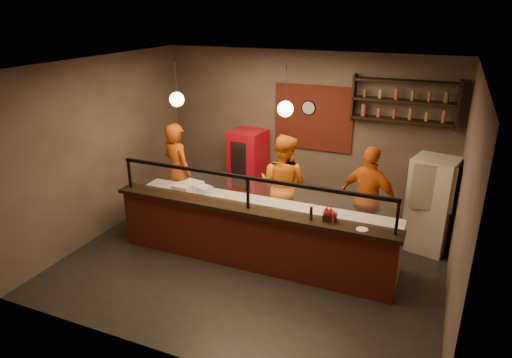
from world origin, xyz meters
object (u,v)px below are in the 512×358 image
at_px(condiment_caddy, 330,217).
at_px(pepper_mill, 311,213).
at_px(cook_left, 178,171).
at_px(red_cooler, 248,167).
at_px(fridge, 430,204).
at_px(pizza_dough, 304,214).
at_px(cook_mid, 283,185).
at_px(wall_clock, 309,108).
at_px(cook_right, 369,199).

distance_m(condiment_caddy, pepper_mill, 0.28).
relative_size(cook_left, red_cooler, 1.22).
relative_size(cook_left, fridge, 1.17).
bearing_deg(pizza_dough, cook_mid, 127.06).
height_order(wall_clock, pepper_mill, wall_clock).
relative_size(fridge, red_cooler, 1.05).
xyz_separation_m(cook_right, condiment_caddy, (-0.34, -1.36, 0.19)).
distance_m(fridge, condiment_caddy, 2.21).
height_order(cook_right, red_cooler, cook_right).
relative_size(cook_mid, condiment_caddy, 9.79).
distance_m(cook_left, fridge, 4.69).
relative_size(fridge, pepper_mill, 7.95).
distance_m(fridge, pepper_mill, 2.44).
height_order(cook_right, fridge, cook_right).
bearing_deg(cook_right, condiment_caddy, 94.78).
distance_m(wall_clock, pizza_dough, 2.68).
xyz_separation_m(cook_left, pepper_mill, (3.07, -1.24, 0.20)).
bearing_deg(pepper_mill, pizza_dough, 116.90).
relative_size(wall_clock, pizza_dough, 0.57).
bearing_deg(wall_clock, pepper_mill, -71.74).
xyz_separation_m(red_cooler, pizza_dough, (1.87, -2.00, 0.11)).
height_order(pizza_dough, condiment_caddy, condiment_caddy).
xyz_separation_m(cook_left, fridge, (4.65, 0.59, -0.14)).
bearing_deg(red_cooler, cook_right, -13.15).
bearing_deg(fridge, red_cooler, -176.38).
bearing_deg(condiment_caddy, pepper_mill, -161.12).
distance_m(red_cooler, pepper_mill, 3.27).
bearing_deg(cook_left, pizza_dough, -174.50).
bearing_deg(pizza_dough, cook_right, 49.23).
bearing_deg(cook_right, red_cooler, -1.90).
bearing_deg(cook_mid, condiment_caddy, 139.76).
bearing_deg(red_cooler, condiment_caddy, -37.67).
distance_m(fridge, red_cooler, 3.75).
bearing_deg(pepper_mill, wall_clock, 108.26).
bearing_deg(red_cooler, fridge, -2.35).
bearing_deg(pepper_mill, red_cooler, 130.47).
distance_m(cook_left, cook_right, 3.67).
relative_size(cook_mid, pizza_dough, 3.62).
distance_m(cook_mid, pizza_dough, 1.15).
bearing_deg(condiment_caddy, cook_left, 160.93).
relative_size(cook_left, pizza_dough, 3.68).
xyz_separation_m(wall_clock, cook_mid, (-0.02, -1.39, -1.15)).
relative_size(cook_left, pepper_mill, 9.26).
relative_size(cook_mid, pepper_mill, 9.12).
height_order(cook_left, condiment_caddy, cook_left).
height_order(cook_left, cook_mid, cook_left).
xyz_separation_m(wall_clock, fridge, (2.50, -0.95, -1.27)).
xyz_separation_m(cook_left, cook_mid, (2.13, 0.15, -0.02)).
relative_size(wall_clock, pepper_mill, 1.44).
bearing_deg(cook_mid, cook_left, 11.46).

